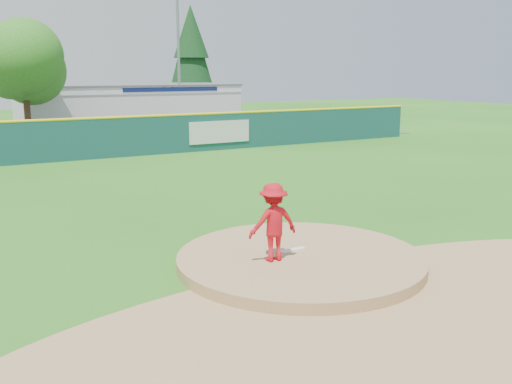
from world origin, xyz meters
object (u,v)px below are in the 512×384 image
pitcher (273,222)px  pool_building_grp (127,106)px  deciduous_tree (23,66)px  light_pole_right (179,53)px  van (157,133)px  conifer_tree (191,56)px

pitcher → pool_building_grp: 32.74m
pitcher → pool_building_grp: bearing=-97.2°
deciduous_tree → light_pole_right: light_pole_right is taller
light_pole_right → van: bearing=-120.8°
pitcher → conifer_tree: (13.74, 36.04, 4.45)m
pitcher → light_pole_right: bearing=-103.9°
pool_building_grp → deciduous_tree: (-8.00, -6.99, 2.89)m
van → pool_building_grp: size_ratio=0.34×
pool_building_grp → conifer_tree: 8.95m
conifer_tree → light_pole_right: 8.06m
pool_building_grp → conifer_tree: size_ratio=1.60×
conifer_tree → pool_building_grp: bearing=-150.2°
van → pitcher: bearing=175.4°
van → conifer_tree: 17.82m
pool_building_grp → conifer_tree: conifer_tree is taller
light_pole_right → conifer_tree: bearing=60.3°
pool_building_grp → deciduous_tree: deciduous_tree is taller
pitcher → light_pole_right: (9.74, 29.04, 4.45)m
van → conifer_tree: (8.66, 14.82, 4.79)m
van → conifer_tree: bearing=-21.4°
light_pole_right → pool_building_grp: bearing=135.1°
pool_building_grp → pitcher: bearing=-101.9°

